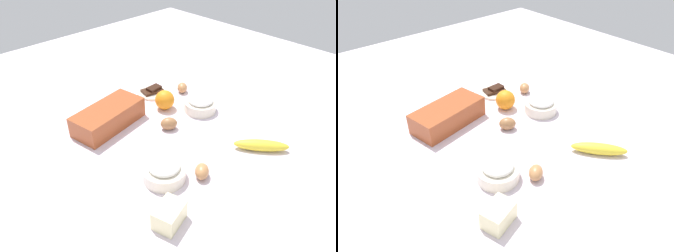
% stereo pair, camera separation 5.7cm
% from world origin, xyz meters
% --- Properties ---
extents(ground_plane, '(2.40, 2.40, 0.02)m').
position_xyz_m(ground_plane, '(0.00, 0.00, -0.01)').
color(ground_plane, silver).
extents(loaf_pan, '(0.30, 0.17, 0.08)m').
position_xyz_m(loaf_pan, '(-0.12, 0.20, 0.04)').
color(loaf_pan, '#9E4723').
rests_on(loaf_pan, ground_plane).
extents(flour_bowl, '(0.14, 0.14, 0.07)m').
position_xyz_m(flour_bowl, '(-0.17, -0.15, 0.03)').
color(flour_bowl, silver).
rests_on(flour_bowl, ground_plane).
extents(sugar_bowl, '(0.13, 0.13, 0.07)m').
position_xyz_m(sugar_bowl, '(0.21, 0.03, 0.03)').
color(sugar_bowl, silver).
rests_on(sugar_bowl, ground_plane).
extents(banana, '(0.15, 0.17, 0.04)m').
position_xyz_m(banana, '(0.17, -0.29, 0.02)').
color(banana, yellow).
rests_on(banana, ground_plane).
extents(orange_fruit, '(0.08, 0.08, 0.08)m').
position_xyz_m(orange_fruit, '(0.12, 0.14, 0.04)').
color(orange_fruit, orange).
rests_on(orange_fruit, ground_plane).
extents(butter_block, '(0.10, 0.09, 0.06)m').
position_xyz_m(butter_block, '(-0.28, -0.29, 0.03)').
color(butter_block, '#F4EDB2').
rests_on(butter_block, ground_plane).
extents(egg_near_butter, '(0.07, 0.07, 0.04)m').
position_xyz_m(egg_near_butter, '(0.27, 0.19, 0.02)').
color(egg_near_butter, '#B37949').
rests_on(egg_near_butter, ground_plane).
extents(egg_beside_bowl, '(0.08, 0.08, 0.05)m').
position_xyz_m(egg_beside_bowl, '(0.03, 0.03, 0.02)').
color(egg_beside_bowl, '#9C693F').
rests_on(egg_beside_bowl, ground_plane).
extents(egg_loose, '(0.08, 0.07, 0.04)m').
position_xyz_m(egg_loose, '(-0.08, -0.23, 0.02)').
color(egg_loose, '#B97D4C').
rests_on(egg_loose, ground_plane).
extents(chocolate_plate, '(0.13, 0.13, 0.03)m').
position_xyz_m(chocolate_plate, '(0.17, 0.27, 0.01)').
color(chocolate_plate, silver).
rests_on(chocolate_plate, ground_plane).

